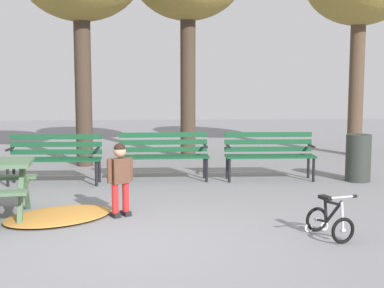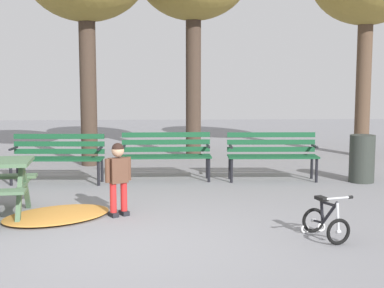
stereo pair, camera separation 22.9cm
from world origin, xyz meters
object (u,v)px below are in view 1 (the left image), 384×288
(park_bench_left, at_px, (55,155))
(park_bench_right, at_px, (164,152))
(child_standing, at_px, (120,174))
(kids_bicycle, at_px, (329,220))
(park_bench_far_right, at_px, (269,152))
(trash_bin, at_px, (358,158))

(park_bench_left, bearing_deg, park_bench_right, 5.93)
(child_standing, distance_m, kids_bicycle, 2.75)
(park_bench_right, relative_size, park_bench_far_right, 1.00)
(park_bench_far_right, bearing_deg, park_bench_right, 177.42)
(park_bench_far_right, xyz_separation_m, child_standing, (-2.53, -2.49, 0.06))
(park_bench_right, height_order, trash_bin, park_bench_right)
(park_bench_left, height_order, child_standing, child_standing)
(trash_bin, bearing_deg, park_bench_left, 178.35)
(park_bench_left, xyz_separation_m, trash_bin, (5.35, -0.15, -0.09))
(kids_bicycle, height_order, trash_bin, trash_bin)
(park_bench_right, distance_m, trash_bin, 3.47)
(child_standing, bearing_deg, park_bench_right, 76.31)
(park_bench_right, xyz_separation_m, park_bench_far_right, (1.90, -0.09, 0.00))
(park_bench_right, xyz_separation_m, kids_bicycle, (1.84, -3.72, -0.31))
(park_bench_left, bearing_deg, kids_bicycle, -43.36)
(kids_bicycle, bearing_deg, park_bench_right, 116.30)
(park_bench_left, distance_m, kids_bicycle, 5.15)
(child_standing, bearing_deg, kids_bicycle, -24.88)
(park_bench_far_right, bearing_deg, park_bench_left, -178.33)
(park_bench_left, height_order, kids_bicycle, park_bench_left)
(child_standing, xyz_separation_m, kids_bicycle, (2.47, -1.14, -0.37))
(park_bench_right, bearing_deg, park_bench_left, -174.07)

